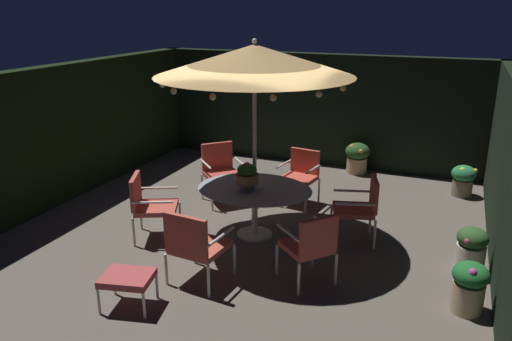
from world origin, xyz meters
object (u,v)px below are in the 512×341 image
object	(u,v)px
centerpiece_planter	(247,175)
patio_chair_south	(301,173)
patio_chair_southwest	(220,168)
potted_plant_right_near	(463,179)
potted_plant_right_far	(471,249)
ottoman_footrest	(127,279)
patio_umbrella	(254,61)
potted_plant_back_left	(469,285)
patio_chair_northeast	(195,243)
potted_plant_left_far	(357,157)
patio_chair_southeast	(361,205)
patio_chair_north	(149,202)
patio_chair_east	(311,243)
patio_dining_table	(255,195)

from	to	relation	value
centerpiece_planter	patio_chair_south	size ratio (longest dim) A/B	0.46
patio_chair_south	patio_chair_southwest	size ratio (longest dim) A/B	0.92
potted_plant_right_near	potted_plant_right_far	world-z (taller)	potted_plant_right_far
ottoman_footrest	patio_umbrella	bearing A→B (deg)	74.79
centerpiece_planter	potted_plant_right_near	distance (m)	4.27
potted_plant_back_left	centerpiece_planter	bearing A→B (deg)	165.78
patio_chair_northeast	potted_plant_right_near	bearing A→B (deg)	56.28
patio_chair_south	potted_plant_back_left	xyz separation A→B (m)	(2.70, -2.40, -0.22)
patio_chair_south	potted_plant_left_far	size ratio (longest dim) A/B	1.47
patio_chair_northeast	potted_plant_left_far	xyz separation A→B (m)	(0.96, 5.03, -0.20)
patio_chair_southeast	potted_plant_right_far	xyz separation A→B (m)	(1.49, -0.40, -0.23)
potted_plant_back_left	ottoman_footrest	bearing A→B (deg)	-159.16
patio_chair_north	patio_chair_southwest	xyz separation A→B (m)	(0.30, 1.72, 0.03)
centerpiece_planter	patio_chair_east	distance (m)	1.54
patio_chair_south	ottoman_footrest	distance (m)	3.85
patio_chair_south	potted_plant_left_far	world-z (taller)	patio_chair_south
centerpiece_planter	patio_chair_north	bearing A→B (deg)	-159.58
patio_chair_southeast	patio_chair_southwest	world-z (taller)	patio_chair_southwest
patio_chair_north	patio_chair_southwest	size ratio (longest dim) A/B	0.95
centerpiece_planter	patio_chair_south	world-z (taller)	centerpiece_planter
patio_chair_south	potted_plant_right_far	bearing A→B (deg)	-28.36
patio_chair_southeast	potted_plant_right_near	world-z (taller)	patio_chair_southeast
centerpiece_planter	potted_plant_right_far	world-z (taller)	centerpiece_planter
potted_plant_left_far	potted_plant_back_left	size ratio (longest dim) A/B	1.04
patio_dining_table	patio_chair_northeast	xyz separation A→B (m)	(-0.14, -1.53, -0.09)
patio_dining_table	potted_plant_back_left	size ratio (longest dim) A/B	2.82
patio_chair_southeast	patio_chair_east	bearing A→B (deg)	-102.64
patio_chair_north	ottoman_footrest	xyz separation A→B (m)	(0.77, -1.61, -0.21)
patio_dining_table	centerpiece_planter	size ratio (longest dim) A/B	3.99
centerpiece_planter	patio_chair_southeast	distance (m)	1.68
potted_plant_back_left	patio_chair_east	bearing A→B (deg)	-176.93
potted_plant_back_left	patio_umbrella	bearing A→B (deg)	162.87
patio_chair_southwest	ottoman_footrest	xyz separation A→B (m)	(0.47, -3.33, -0.24)
potted_plant_back_left	patio_chair_northeast	bearing A→B (deg)	-168.54
patio_chair_north	potted_plant_back_left	world-z (taller)	patio_chair_north
patio_dining_table	potted_plant_right_far	distance (m)	2.97
potted_plant_right_near	potted_plant_left_far	bearing A→B (deg)	164.17
centerpiece_planter	patio_chair_southeast	size ratio (longest dim) A/B	0.44
potted_plant_right_near	patio_chair_northeast	bearing A→B (deg)	-123.72
potted_plant_left_far	patio_umbrella	bearing A→B (deg)	-103.10
centerpiece_planter	patio_chair_southeast	xyz separation A→B (m)	(1.52, 0.57, -0.43)
patio_chair_northeast	patio_chair_east	bearing A→B (deg)	22.27
patio_chair_southeast	ottoman_footrest	bearing A→B (deg)	-127.78
ottoman_footrest	potted_plant_left_far	bearing A→B (deg)	76.07
patio_dining_table	potted_plant_back_left	bearing A→B (deg)	-17.13
patio_chair_east	patio_chair_south	distance (m)	2.66
patio_chair_east	patio_chair_southwest	size ratio (longest dim) A/B	0.92
patio_umbrella	ottoman_footrest	xyz separation A→B (m)	(-0.61, -2.25, -2.21)
patio_umbrella	ottoman_footrest	bearing A→B (deg)	-105.21
patio_dining_table	patio_chair_northeast	distance (m)	1.54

